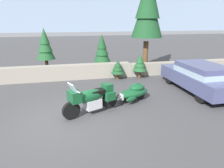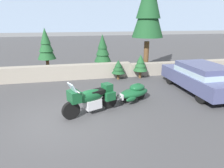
% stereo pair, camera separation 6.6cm
% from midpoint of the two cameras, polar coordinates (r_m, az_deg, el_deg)
% --- Properties ---
extents(ground_plane, '(80.00, 80.00, 0.00)m').
position_cam_midpoint_polar(ground_plane, '(7.51, -13.70, -9.78)').
color(ground_plane, '#424244').
extents(stone_guard_wall, '(24.00, 0.61, 0.88)m').
position_cam_midpoint_polar(stone_guard_wall, '(12.23, -13.97, 3.06)').
color(stone_guard_wall, gray).
rests_on(stone_guard_wall, ground).
extents(distant_ridgeline, '(240.00, 80.00, 16.00)m').
position_cam_midpoint_polar(distant_ridgeline, '(101.95, -13.60, 19.85)').
color(distant_ridgeline, '#7F93AD').
rests_on(distant_ridgeline, ground).
extents(touring_motorcycle, '(2.19, 1.26, 1.33)m').
position_cam_midpoint_polar(touring_motorcycle, '(7.56, -6.21, -3.97)').
color(touring_motorcycle, black).
rests_on(touring_motorcycle, ground).
extents(car_shaped_trailer, '(2.17, 1.22, 0.76)m').
position_cam_midpoint_polar(car_shaped_trailer, '(8.79, 6.06, -2.27)').
color(car_shaped_trailer, black).
rests_on(car_shaped_trailer, ground).
extents(sedan_at_right_edge, '(1.83, 4.51, 1.41)m').
position_cam_midpoint_polar(sedan_at_right_edge, '(10.69, 23.47, 1.99)').
color(sedan_at_right_edge, black).
rests_on(sedan_at_right_edge, ground).
extents(pine_tree_tall, '(2.02, 2.02, 7.10)m').
position_cam_midpoint_polar(pine_tree_tall, '(13.76, 10.08, 21.82)').
color(pine_tree_tall, brown).
rests_on(pine_tree_tall, ground).
extents(pine_tree_secondary, '(1.09, 1.09, 2.57)m').
position_cam_midpoint_polar(pine_tree_secondary, '(13.01, -3.04, 9.76)').
color(pine_tree_secondary, brown).
rests_on(pine_tree_secondary, ground).
extents(pine_tree_far_right, '(1.17, 1.17, 2.96)m').
position_cam_midpoint_polar(pine_tree_far_right, '(13.82, -18.64, 10.37)').
color(pine_tree_far_right, brown).
rests_on(pine_tree_far_right, ground).
extents(pine_sapling_near, '(0.80, 0.80, 1.18)m').
position_cam_midpoint_polar(pine_sapling_near, '(11.91, 1.51, 4.78)').
color(pine_sapling_near, brown).
rests_on(pine_sapling_near, ground).
extents(pine_sapling_farther, '(0.86, 0.86, 1.46)m').
position_cam_midpoint_polar(pine_sapling_farther, '(12.26, 7.79, 5.83)').
color(pine_sapling_farther, brown).
rests_on(pine_sapling_farther, ground).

